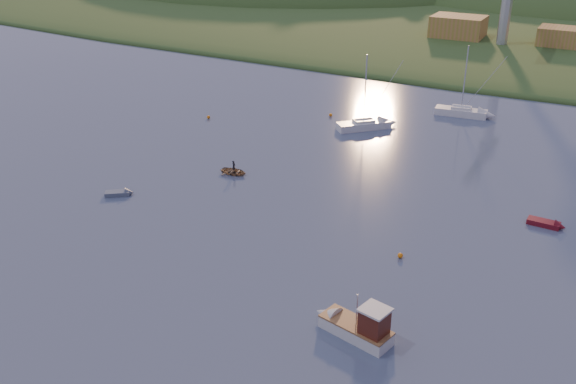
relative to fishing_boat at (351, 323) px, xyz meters
The scene contains 15 objects.
shore_slope 146.05m from the fishing_boat, 94.36° to the left, with size 640.00×150.00×7.00m, color #324C1E.
hillside_trees 166.00m from the fishing_boat, 93.84° to the left, with size 280.00×50.00×32.00m, color #234C1B, non-canonical shape.
wharf 102.81m from the fishing_boat, 93.40° to the left, with size 42.00×16.00×2.40m, color slate.
shed_west 105.44m from the fishing_boat, 100.45° to the left, with size 11.00×8.00×4.80m, color olive.
shed_east 104.70m from the fishing_boat, 88.96° to the left, with size 9.00×7.00×4.00m, color olive.
fishing_boat is the anchor object (origin of this frame).
sailboat_near 48.11m from the fishing_boat, 110.87° to the left, with size 7.13×7.16×10.78m.
sailboat_far 58.13m from the fishing_boat, 96.21° to the left, with size 7.93×3.11×10.72m.
canoe 33.22m from the fishing_boat, 138.22° to the left, with size 2.35×3.29×0.68m, color #987954.
paddler 33.21m from the fishing_boat, 138.22° to the left, with size 0.54×0.35×1.47m, color black.
red_tender 28.09m from the fishing_boat, 66.62° to the left, with size 3.81×1.47×1.28m.
grey_dinghy 34.47m from the fishing_boat, 161.10° to the left, with size 3.25×2.81×1.18m.
buoy_1 12.70m from the fishing_boat, 91.81° to the left, with size 0.50×0.50×0.50m, color orange.
buoy_2 55.07m from the fishing_boat, 135.99° to the left, with size 0.50×0.50×0.50m, color orange.
buoy_3 53.52m from the fishing_boat, 116.33° to the left, with size 0.50×0.50×0.50m, color orange.
Camera 1 is at (25.82, -18.50, 30.79)m, focal length 40.00 mm.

